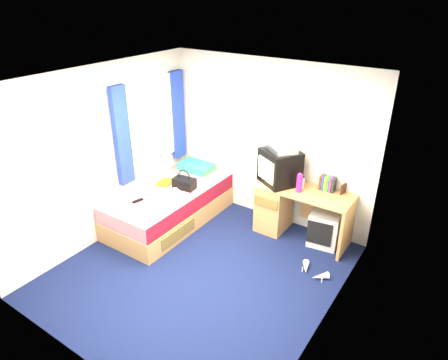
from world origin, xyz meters
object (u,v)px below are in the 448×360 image
Objects in this scene: desk at (286,206)px; water_bottle at (151,192)px; aerosol_can at (303,183)px; colour_swatch_fan at (151,202)px; pink_water_bottle at (299,183)px; handbag at (184,183)px; pillow at (196,167)px; towel at (173,197)px; remote_control at (138,201)px; storage_cube at (325,228)px; vcr at (281,148)px; picture_frame at (343,189)px; white_heels at (313,272)px; magazine at (165,182)px; crt_tv at (280,167)px; bed at (170,205)px.

desk reaches higher than water_bottle.
colour_swatch_fan is at bearing -145.02° from aerosol_can.
pink_water_bottle is 0.71× the size of handbag.
pillow reaches higher than colour_swatch_fan.
towel is 1.93× the size of remote_control.
vcr is at bearing 173.05° from storage_cube.
water_bottle reaches higher than remote_control.
pink_water_bottle is 1.53× the size of remote_control.
white_heels is at bearing -77.46° from picture_frame.
pink_water_bottle is 2.06m from magazine.
towel is at bearing -147.27° from aerosol_can.
water_bottle is (-1.54, -1.00, -0.70)m from vcr.
pillow is at bearing 178.82° from desk.
crt_tv is at bearing 40.77° from colour_swatch_fan.
handbag is at bearing -171.50° from storage_cube.
storage_cube is (2.24, -0.02, -0.35)m from pillow.
water_bottle is at bearing -149.35° from desk.
pink_water_bottle is (-0.39, -0.11, 0.63)m from storage_cube.
vcr reaches higher than magazine.
storage_cube is at bearing 1.71° from desk.
colour_swatch_fan is (-2.11, -1.20, 0.30)m from storage_cube.
pillow is at bearing 179.64° from aerosol_can.
vcr is (1.51, -0.03, 0.68)m from pillow.
handbag is 2.15× the size of remote_control.
vcr is at bearing -157.10° from picture_frame.
storage_cube is 2.47× the size of water_bottle.
magazine is (-1.97, -0.63, -0.28)m from aerosol_can.
bed is 3.10× the size of crt_tv.
remote_control is 2.55m from white_heels.
aerosol_can is (0.21, 0.02, 0.43)m from desk.
storage_cube is at bearing 16.20° from pink_water_bottle.
crt_tv reaches higher than magazine.
storage_cube is at bearing 14.82° from magazine.
bed is 0.36m from magazine.
colour_swatch_fan is at bearing -66.90° from magazine.
storage_cube is 1.18× the size of vcr.
bed is 1.90m from vcr.
bed is at bearing -156.89° from aerosol_can.
towel is (-1.51, -0.85, -0.28)m from pink_water_bottle.
vcr is 2.56× the size of aerosol_can.
aerosol_can reaches higher than magazine.
aerosol_can reaches higher than bed.
remote_control is at bearing -138.14° from picture_frame.
crt_tv is 2.93× the size of colour_swatch_fan.
picture_frame reaches higher than water_bottle.
colour_swatch_fan is at bearing -147.70° from pink_water_bottle.
magazine is at bearing -162.33° from aerosol_can.
desk is 0.48m from aerosol_can.
pillow reaches higher than storage_cube.
desk is at bearing -1.18° from pillow.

